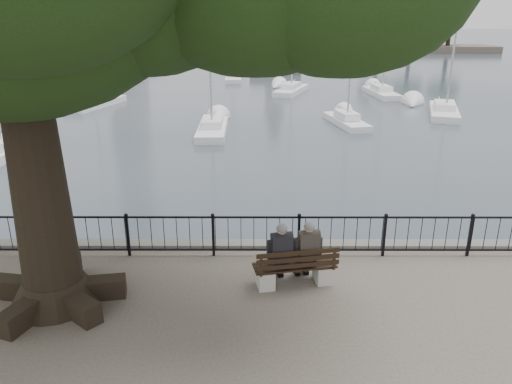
{
  "coord_description": "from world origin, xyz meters",
  "views": [
    {
      "loc": [
        0.03,
        -8.11,
        5.44
      ],
      "look_at": [
        0.0,
        2.5,
        1.6
      ],
      "focal_mm": 35.0,
      "sensor_mm": 36.0,
      "label": 1
    }
  ],
  "objects_px": {
    "person_left": "(280,256)",
    "lion_monument": "(275,53)",
    "bench": "(295,271)",
    "person_right": "(306,253)"
  },
  "relations": [
    {
      "from": "person_left",
      "to": "lion_monument",
      "type": "bearing_deg",
      "value": 88.24
    },
    {
      "from": "bench",
      "to": "person_right",
      "type": "xyz_separation_m",
      "value": [
        0.24,
        0.15,
        0.35
      ]
    },
    {
      "from": "lion_monument",
      "to": "person_left",
      "type": "bearing_deg",
      "value": -91.76
    },
    {
      "from": "lion_monument",
      "to": "person_right",
      "type": "bearing_deg",
      "value": -91.1
    },
    {
      "from": "person_right",
      "to": "lion_monument",
      "type": "height_order",
      "value": "lion_monument"
    },
    {
      "from": "person_right",
      "to": "lion_monument",
      "type": "xyz_separation_m",
      "value": [
        0.94,
        48.65,
        0.41
      ]
    },
    {
      "from": "person_left",
      "to": "lion_monument",
      "type": "xyz_separation_m",
      "value": [
        1.5,
        48.76,
        0.41
      ]
    },
    {
      "from": "person_right",
      "to": "person_left",
      "type": "bearing_deg",
      "value": -169.15
    },
    {
      "from": "bench",
      "to": "person_left",
      "type": "xyz_separation_m",
      "value": [
        -0.32,
        0.04,
        0.35
      ]
    },
    {
      "from": "bench",
      "to": "lion_monument",
      "type": "bearing_deg",
      "value": 88.62
    }
  ]
}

